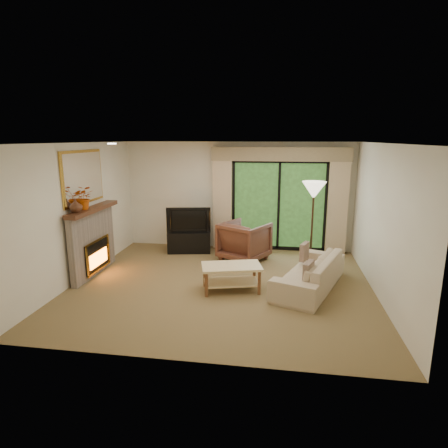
# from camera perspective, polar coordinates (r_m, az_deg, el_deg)

# --- Properties ---
(floor) EXTENTS (5.50, 5.50, 0.00)m
(floor) POSITION_cam_1_polar(r_m,az_deg,el_deg) (7.10, -0.37, -9.23)
(floor) COLOR olive
(floor) RESTS_ON ground
(ceiling) EXTENTS (5.50, 5.50, 0.00)m
(ceiling) POSITION_cam_1_polar(r_m,az_deg,el_deg) (6.57, -0.41, 12.25)
(ceiling) COLOR white
(ceiling) RESTS_ON ground
(wall_back) EXTENTS (5.00, 0.00, 5.00)m
(wall_back) POSITION_cam_1_polar(r_m,az_deg,el_deg) (9.15, 2.09, 4.28)
(wall_back) COLOR #F1E4CD
(wall_back) RESTS_ON ground
(wall_front) EXTENTS (5.00, 0.00, 5.00)m
(wall_front) POSITION_cam_1_polar(r_m,az_deg,el_deg) (4.35, -5.63, -5.64)
(wall_front) COLOR #F1E4CD
(wall_front) RESTS_ON ground
(wall_left) EXTENTS (0.00, 5.00, 5.00)m
(wall_left) POSITION_cam_1_polar(r_m,az_deg,el_deg) (7.64, -21.21, 1.66)
(wall_left) COLOR #F1E4CD
(wall_left) RESTS_ON ground
(wall_right) EXTENTS (0.00, 5.00, 5.00)m
(wall_right) POSITION_cam_1_polar(r_m,az_deg,el_deg) (6.85, 22.96, 0.29)
(wall_right) COLOR #F1E4CD
(wall_right) RESTS_ON ground
(fireplace) EXTENTS (0.24, 1.70, 1.37)m
(fireplace) POSITION_cam_1_polar(r_m,az_deg,el_deg) (7.89, -19.38, -2.45)
(fireplace) COLOR gray
(fireplace) RESTS_ON floor
(mirror) EXTENTS (0.07, 1.45, 1.02)m
(mirror) POSITION_cam_1_polar(r_m,az_deg,el_deg) (7.71, -20.65, 6.70)
(mirror) COLOR gold
(mirror) RESTS_ON wall_left
(sliding_door) EXTENTS (2.26, 0.10, 2.16)m
(sliding_door) POSITION_cam_1_polar(r_m,az_deg,el_deg) (9.08, 8.33, 2.80)
(sliding_door) COLOR black
(sliding_door) RESTS_ON floor
(curtain_left) EXTENTS (0.45, 0.18, 2.35)m
(curtain_left) POSITION_cam_1_polar(r_m,az_deg,el_deg) (9.06, -0.23, 3.56)
(curtain_left) COLOR #D0B38C
(curtain_left) RESTS_ON floor
(curtain_right) EXTENTS (0.45, 0.18, 2.35)m
(curtain_right) POSITION_cam_1_polar(r_m,az_deg,el_deg) (9.05, 16.94, 2.98)
(curtain_right) COLOR #D0B38C
(curtain_right) RESTS_ON floor
(cornice) EXTENTS (3.20, 0.24, 0.32)m
(cornice) POSITION_cam_1_polar(r_m,az_deg,el_deg) (8.86, 8.59, 10.49)
(cornice) COLOR #988360
(cornice) RESTS_ON wall_back
(media_console) EXTENTS (1.08, 0.63, 0.51)m
(media_console) POSITION_cam_1_polar(r_m,az_deg,el_deg) (9.04, -5.31, -2.67)
(media_console) COLOR black
(media_console) RESTS_ON floor
(tv) EXTENTS (1.04, 0.32, 0.60)m
(tv) POSITION_cam_1_polar(r_m,az_deg,el_deg) (8.91, -5.38, 0.75)
(tv) COLOR black
(tv) RESTS_ON media_console
(armchair) EXTENTS (1.27, 1.28, 0.87)m
(armchair) POSITION_cam_1_polar(r_m,az_deg,el_deg) (8.37, 3.13, -2.61)
(armchair) COLOR #583023
(armchair) RESTS_ON floor
(sofa) EXTENTS (1.48, 2.22, 0.60)m
(sofa) POSITION_cam_1_polar(r_m,az_deg,el_deg) (7.04, 12.90, -7.15)
(sofa) COLOR tan
(sofa) RESTS_ON floor
(pillow_near) EXTENTS (0.21, 0.37, 0.36)m
(pillow_near) POSITION_cam_1_polar(r_m,az_deg,el_deg) (6.40, 12.73, -7.21)
(pillow_near) COLOR #51362A
(pillow_near) RESTS_ON sofa
(pillow_far) EXTENTS (0.21, 0.36, 0.35)m
(pillow_far) POSITION_cam_1_polar(r_m,az_deg,el_deg) (7.53, 12.15, -4.12)
(pillow_far) COLOR #51362A
(pillow_far) RESTS_ON sofa
(coffee_table) EXTENTS (1.16, 0.83, 0.47)m
(coffee_table) POSITION_cam_1_polar(r_m,az_deg,el_deg) (6.78, 1.13, -8.19)
(coffee_table) COLOR beige
(coffee_table) RESTS_ON floor
(floor_lamp) EXTENTS (0.61, 0.61, 1.82)m
(floor_lamp) POSITION_cam_1_polar(r_m,az_deg,el_deg) (8.01, 13.27, -0.16)
(floor_lamp) COLOR beige
(floor_lamp) RESTS_ON floor
(vase) EXTENTS (0.26, 0.26, 0.24)m
(vase) POSITION_cam_1_polar(r_m,az_deg,el_deg) (7.25, -21.69, 2.60)
(vase) COLOR #492818
(vase) RESTS_ON fireplace
(branches) EXTENTS (0.48, 0.44, 0.45)m
(branches) POSITION_cam_1_polar(r_m,az_deg,el_deg) (7.48, -20.65, 3.78)
(branches) COLOR #B2450A
(branches) RESTS_ON fireplace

